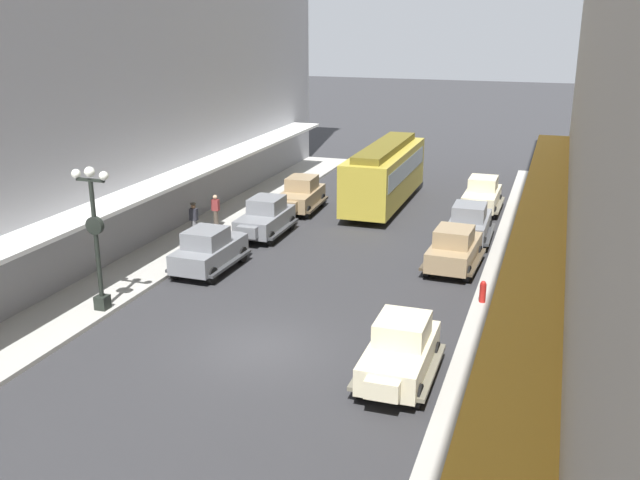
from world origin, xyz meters
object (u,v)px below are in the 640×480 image
(parked_car_0, at_px, (469,222))
(parked_car_4, at_px, (265,217))
(pedestrian_0, at_px, (194,220))
(pedestrian_1, at_px, (216,211))
(parked_car_3, at_px, (482,194))
(lamp_post_with_clock, at_px, (96,233))
(fire_hydrant, at_px, (483,291))
(parked_car_2, at_px, (209,249))
(streetcar, at_px, (385,172))
(parked_car_1, at_px, (301,194))
(parked_car_6, at_px, (454,247))
(parked_car_5, at_px, (400,349))

(parked_car_0, distance_m, parked_car_4, 9.64)
(pedestrian_0, bearing_deg, pedestrian_1, 84.77)
(parked_car_4, relative_size, pedestrian_0, 2.56)
(parked_car_3, height_order, lamp_post_with_clock, lamp_post_with_clock)
(parked_car_3, bearing_deg, fire_hydrant, -83.26)
(parked_car_2, bearing_deg, streetcar, 71.14)
(parked_car_0, xyz_separation_m, parked_car_3, (-0.06, 5.66, 0.00))
(streetcar, bearing_deg, pedestrian_1, -132.59)
(parked_car_0, bearing_deg, fire_hydrant, -78.86)
(parked_car_2, distance_m, pedestrian_0, 4.30)
(parked_car_1, distance_m, lamp_post_with_clock, 15.55)
(parked_car_6, xyz_separation_m, pedestrian_0, (-12.13, 0.02, 0.07))
(lamp_post_with_clock, xyz_separation_m, fire_hydrant, (12.75, 5.00, -2.42))
(pedestrian_0, bearing_deg, streetcar, 53.18)
(fire_hydrant, distance_m, pedestrian_1, 14.65)
(pedestrian_0, bearing_deg, parked_car_5, -39.67)
(parked_car_0, height_order, parked_car_6, same)
(parked_car_0, bearing_deg, streetcar, 136.12)
(streetcar, height_order, lamp_post_with_clock, lamp_post_with_clock)
(parked_car_1, relative_size, parked_car_3, 1.01)
(parked_car_4, bearing_deg, parked_car_3, 40.14)
(parked_car_6, bearing_deg, parked_car_2, -160.25)
(parked_car_1, distance_m, parked_car_2, 10.11)
(parked_car_1, xyz_separation_m, parked_car_4, (-0.04, -4.81, 0.00))
(parked_car_4, relative_size, parked_car_5, 1.00)
(fire_hydrant, relative_size, pedestrian_0, 0.49)
(parked_car_3, xyz_separation_m, parked_car_5, (-0.08, -19.71, 0.00))
(parked_car_2, height_order, streetcar, streetcar)
(parked_car_0, xyz_separation_m, parked_car_6, (-0.09, -4.06, 0.00))
(parked_car_5, xyz_separation_m, parked_car_6, (0.05, 9.99, 0.00))
(parked_car_6, distance_m, pedestrian_1, 12.10)
(parked_car_0, distance_m, parked_car_3, 5.66)
(parked_car_3, relative_size, pedestrian_0, 2.56)
(parked_car_2, distance_m, parked_car_5, 11.56)
(parked_car_1, relative_size, pedestrian_0, 2.58)
(parked_car_0, height_order, parked_car_2, same)
(parked_car_5, distance_m, pedestrian_1, 16.83)
(lamp_post_with_clock, bearing_deg, parked_car_5, -6.96)
(parked_car_2, distance_m, lamp_post_with_clock, 5.81)
(parked_car_2, xyz_separation_m, fire_hydrant, (11.18, -0.20, -0.38))
(streetcar, xyz_separation_m, pedestrian_1, (-6.70, -7.29, -0.91))
(parked_car_1, height_order, pedestrian_1, parked_car_1)
(parked_car_4, relative_size, fire_hydrant, 5.22)
(parked_car_2, relative_size, parked_car_5, 1.00)
(parked_car_6, bearing_deg, parked_car_4, 168.70)
(parked_car_4, xyz_separation_m, pedestrian_1, (-2.66, 0.05, 0.05))
(parked_car_0, height_order, parked_car_4, same)
(parked_car_0, distance_m, parked_car_2, 12.23)
(parked_car_2, relative_size, parked_car_3, 1.00)
(parked_car_2, relative_size, parked_car_4, 1.00)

